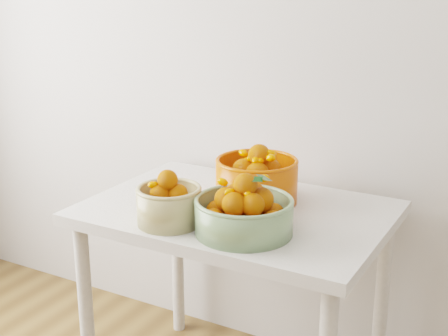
{
  "coord_description": "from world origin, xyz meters",
  "views": [
    {
      "loc": [
        0.7,
        -0.14,
        1.5
      ],
      "look_at": [
        -0.21,
        1.49,
        0.92
      ],
      "focal_mm": 50.0,
      "sensor_mm": 36.0,
      "label": 1
    }
  ],
  "objects": [
    {
      "name": "table",
      "position": [
        -0.22,
        1.6,
        0.65
      ],
      "size": [
        1.0,
        0.7,
        0.75
      ],
      "color": "silver",
      "rests_on": "ground"
    },
    {
      "name": "bowl_cream",
      "position": [
        -0.34,
        1.37,
        0.82
      ],
      "size": [
        0.21,
        0.21,
        0.18
      ],
      "rotation": [
        0.0,
        0.0,
        0.02
      ],
      "color": "tan",
      "rests_on": "table"
    },
    {
      "name": "bowl_green",
      "position": [
        -0.1,
        1.42,
        0.82
      ],
      "size": [
        0.36,
        0.36,
        0.19
      ],
      "rotation": [
        0.0,
        0.0,
        0.22
      ],
      "color": "gray",
      "rests_on": "table"
    },
    {
      "name": "bowl_orange",
      "position": [
        -0.19,
        1.69,
        0.83
      ],
      "size": [
        0.29,
        0.29,
        0.2
      ],
      "rotation": [
        0.0,
        0.0,
        -0.03
      ],
      "color": "#DE4606",
      "rests_on": "table"
    }
  ]
}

